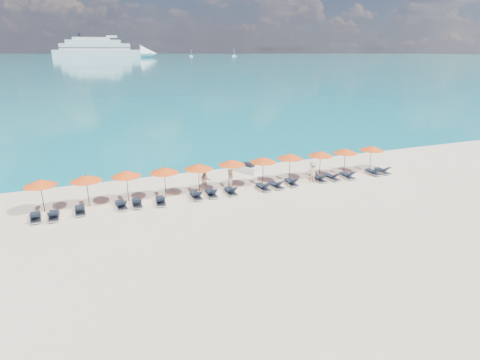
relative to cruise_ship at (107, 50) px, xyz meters
name	(u,v)px	position (x,y,z in m)	size (l,w,h in m)	color
ground	(257,210)	(-31.40, -541.55, -9.23)	(1400.00, 1400.00, 0.00)	beige
sea	(80,56)	(-31.40, 118.45, -9.22)	(1600.00, 1300.00, 0.01)	#1FA9B2
cruise_ship	(107,50)	(0.00, 0.00, 0.00)	(128.98, 40.18, 35.46)	silver
sailboat_near	(234,56)	(184.76, 26.38, -7.98)	(6.64, 2.21, 12.18)	silver
sailboat_far	(191,56)	(125.40, 52.72, -8.22)	(5.36, 1.79, 9.83)	silver
jetski	(248,168)	(-28.60, -533.30, -8.90)	(1.72, 2.41, 0.80)	white
beachgoer_a	(230,179)	(-31.57, -536.98, -8.44)	(0.58, 0.38, 1.58)	tan
beachgoer_b	(205,181)	(-33.43, -536.60, -8.42)	(0.79, 0.45, 1.62)	tan
beachgoer_c	(313,172)	(-24.84, -537.80, -8.38)	(1.10, 0.51, 1.70)	tan
umbrella_0	(40,183)	(-44.46, -536.63, -7.21)	(2.10, 2.10, 2.28)	black
umbrella_1	(86,178)	(-41.69, -536.68, -7.21)	(2.10, 2.10, 2.28)	black
umbrella_2	(126,173)	(-39.08, -536.61, -7.21)	(2.10, 2.10, 2.28)	black
umbrella_3	(164,170)	(-36.47, -536.75, -7.21)	(2.10, 2.10, 2.28)	black
umbrella_4	(198,166)	(-33.96, -536.76, -7.21)	(2.10, 2.10, 2.28)	black
umbrella_5	(232,162)	(-31.29, -536.60, -7.21)	(2.10, 2.10, 2.28)	black
umbrella_6	(263,160)	(-28.75, -536.78, -7.21)	(2.10, 2.10, 2.28)	black
umbrella_7	(290,156)	(-26.28, -536.61, -7.21)	(2.10, 2.10, 2.28)	black
umbrella_8	(321,153)	(-23.55, -536.81, -7.21)	(2.10, 2.10, 2.28)	black
umbrella_9	(345,151)	(-21.10, -536.80, -7.21)	(2.10, 2.10, 2.28)	black
umbrella_10	(372,148)	(-18.38, -536.81, -7.21)	(2.10, 2.10, 2.28)	black
lounger_0	(35,217)	(-44.89, -537.97, -8.99)	(0.76, 1.75, 0.66)	silver
lounger_1	(54,215)	(-43.85, -538.12, -8.99)	(0.65, 1.71, 0.66)	silver
lounger_2	(80,210)	(-42.30, -537.81, -8.99)	(0.66, 1.71, 0.66)	silver
lounger_3	(121,205)	(-39.70, -537.83, -8.99)	(0.76, 1.75, 0.66)	silver
lounger_4	(137,203)	(-38.67, -537.86, -8.99)	(0.72, 1.73, 0.66)	silver
lounger_5	(161,201)	(-37.10, -538.06, -8.99)	(0.79, 1.75, 0.66)	silver
lounger_6	(196,195)	(-34.53, -537.93, -8.99)	(0.63, 1.70, 0.66)	silver
lounger_7	(211,193)	(-33.37, -537.87, -8.99)	(0.72, 1.73, 0.66)	silver
lounger_8	(231,191)	(-31.92, -537.98, -8.99)	(0.66, 1.71, 0.66)	silver
lounger_9	(263,187)	(-29.31, -538.04, -8.99)	(0.77, 1.75, 0.66)	silver
lounger_10	(276,185)	(-28.18, -537.97, -8.99)	(0.78, 1.75, 0.66)	silver
lounger_11	(291,182)	(-26.76, -537.79, -8.99)	(0.75, 1.74, 0.66)	silver
lounger_12	(319,178)	(-24.18, -537.78, -8.99)	(0.64, 1.71, 0.66)	silver
lounger_13	(332,177)	(-23.00, -537.85, -8.99)	(0.78, 1.75, 0.66)	silver
lounger_14	(347,175)	(-21.59, -537.97, -8.99)	(0.65, 1.71, 0.66)	silver
lounger_15	(373,172)	(-18.96, -537.94, -8.99)	(0.62, 1.70, 0.66)	silver
lounger_16	(382,171)	(-17.95, -537.93, -8.99)	(0.63, 1.70, 0.66)	silver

